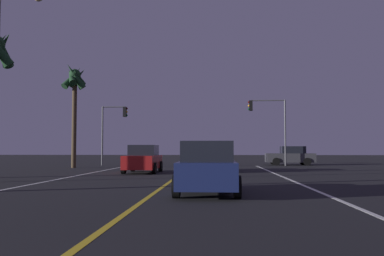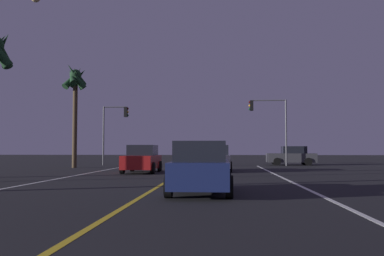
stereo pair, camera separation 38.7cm
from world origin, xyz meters
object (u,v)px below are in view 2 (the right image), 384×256
(car_lead_same_lane, at_px, (201,168))
(car_oncoming, at_px, (142,159))
(traffic_light_near_left, at_px, (115,122))
(car_ahead_far, at_px, (216,159))
(traffic_light_near_right, at_px, (268,117))
(car_crossing_side, at_px, (292,156))
(palm_tree_left_far, at_px, (75,85))
(street_lamp_left_mid, at_px, (5,62))

(car_lead_same_lane, bearing_deg, car_oncoming, 19.67)
(traffic_light_near_left, bearing_deg, car_ahead_far, -45.32)
(car_oncoming, xyz_separation_m, traffic_light_near_right, (9.01, 11.06, 3.44))
(car_crossing_side, xyz_separation_m, car_ahead_far, (-6.70, -10.72, 0.00))
(palm_tree_left_far, bearing_deg, car_crossing_side, 20.01)
(street_lamp_left_mid, bearing_deg, traffic_light_near_right, 53.40)
(car_crossing_side, xyz_separation_m, palm_tree_left_far, (-17.74, -6.46, 5.60))
(car_ahead_far, bearing_deg, traffic_light_near_left, 44.68)
(car_crossing_side, bearing_deg, car_lead_same_lane, 73.89)
(car_crossing_side, relative_size, traffic_light_near_left, 0.82)
(car_crossing_side, distance_m, street_lamp_left_mid, 26.14)
(traffic_light_near_right, bearing_deg, palm_tree_left_far, 17.64)
(palm_tree_left_far, bearing_deg, street_lamp_left_mid, -82.91)
(car_oncoming, bearing_deg, traffic_light_near_right, 140.84)
(car_crossing_side, bearing_deg, car_oncoming, 48.28)
(car_crossing_side, bearing_deg, street_lamp_left_mid, 51.47)
(car_lead_same_lane, height_order, palm_tree_left_far, palm_tree_left_far)
(car_lead_same_lane, distance_m, traffic_light_near_right, 23.56)
(street_lamp_left_mid, relative_size, palm_tree_left_far, 1.04)
(palm_tree_left_far, bearing_deg, car_lead_same_lane, -59.04)
(car_ahead_far, distance_m, palm_tree_left_far, 13.10)
(traffic_light_near_left, bearing_deg, traffic_light_near_right, 0.00)
(car_ahead_far, bearing_deg, car_crossing_side, -31.99)
(car_oncoming, height_order, traffic_light_near_left, traffic_light_near_left)
(car_lead_same_lane, xyz_separation_m, car_crossing_side, (7.02, 24.33, 0.00))
(car_lead_same_lane, height_order, traffic_light_near_right, traffic_light_near_right)
(car_crossing_side, distance_m, traffic_light_near_left, 16.16)
(traffic_light_near_right, bearing_deg, car_lead_same_lane, 78.09)
(car_crossing_side, relative_size, palm_tree_left_far, 0.53)
(car_ahead_far, xyz_separation_m, traffic_light_near_left, (-9.10, 9.20, 3.06))
(car_oncoming, height_order, traffic_light_near_right, traffic_light_near_right)
(traffic_light_near_right, bearing_deg, street_lamp_left_mid, 53.40)
(car_lead_same_lane, distance_m, palm_tree_left_far, 21.57)
(car_ahead_far, relative_size, street_lamp_left_mid, 0.50)
(car_ahead_far, height_order, street_lamp_left_mid, street_lamp_left_mid)
(car_lead_same_lane, xyz_separation_m, traffic_light_near_right, (4.81, 22.80, 3.44))
(car_ahead_far, distance_m, street_lamp_left_mid, 14.02)
(car_crossing_side, relative_size, street_lamp_left_mid, 0.50)
(traffic_light_near_right, xyz_separation_m, street_lamp_left_mid, (-13.83, -18.61, 1.09))
(street_lamp_left_mid, bearing_deg, car_lead_same_lane, -24.92)
(car_lead_same_lane, bearing_deg, traffic_light_near_right, -11.91)
(traffic_light_near_right, relative_size, palm_tree_left_far, 0.71)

